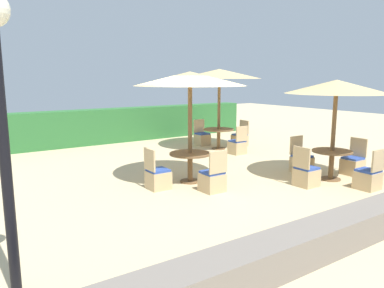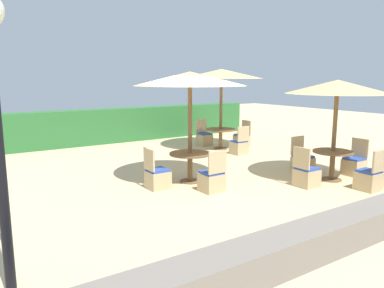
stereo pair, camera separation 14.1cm
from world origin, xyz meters
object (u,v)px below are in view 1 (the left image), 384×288
(patio_chair_center_south, at_px, (213,180))
(patio_chair_back_right_north, at_px, (202,138))
(patio_chair_back_right_south, at_px, (238,146))
(patio_chair_center_west, at_px, (158,177))
(round_table_front_right, at_px, (332,158))
(patio_chair_back_right_east, at_px, (240,139))
(round_table_center, at_px, (190,160))
(patio_chair_front_right_north, at_px, (301,162))
(parasol_center, at_px, (190,79))
(patio_chair_front_right_west, at_px, (306,175))
(parasol_back_right, at_px, (219,74))
(round_table_back_right, at_px, (219,133))
(parasol_front_right, at_px, (337,87))
(patio_chair_front_right_east, at_px, (353,164))
(patio_chair_front_right_south, at_px, (368,178))

(patio_chair_center_south, bearing_deg, patio_chair_back_right_north, 56.56)
(patio_chair_back_right_south, bearing_deg, patio_chair_center_west, -154.50)
(patio_chair_back_right_south, bearing_deg, patio_chair_back_right_north, 89.80)
(round_table_front_right, distance_m, patio_chair_back_right_east, 4.79)
(round_table_center, height_order, patio_chair_front_right_north, patio_chair_front_right_north)
(parasol_center, distance_m, patio_chair_front_right_west, 3.44)
(parasol_back_right, distance_m, patio_chair_back_right_north, 2.49)
(parasol_center, distance_m, round_table_center, 1.88)
(parasol_center, relative_size, patio_chair_back_right_south, 2.79)
(parasol_back_right, bearing_deg, round_table_back_right, 180.00)
(round_table_center, xyz_separation_m, patio_chair_center_south, (-0.02, -0.90, -0.28))
(patio_chair_center_south, height_order, patio_chair_back_right_south, same)
(parasol_front_right, bearing_deg, patio_chair_center_west, 156.19)
(parasol_back_right, bearing_deg, parasol_front_right, -92.49)
(patio_chair_back_right_north, bearing_deg, round_table_back_right, 91.97)
(patio_chair_center_west, bearing_deg, parasol_center, 93.66)
(patio_chair_front_right_east, distance_m, patio_chair_back_right_south, 3.70)
(parasol_center, relative_size, round_table_front_right, 2.74)
(parasol_back_right, bearing_deg, parasol_center, -137.32)
(parasol_center, height_order, parasol_back_right, parasol_back_right)
(patio_chair_back_right_east, bearing_deg, parasol_back_right, 88.17)
(patio_chair_front_right_south, xyz_separation_m, round_table_back_right, (0.21, 5.64, 0.29))
(patio_chair_front_right_west, relative_size, patio_chair_back_right_east, 1.00)
(patio_chair_front_right_south, bearing_deg, round_table_front_right, 89.74)
(patio_chair_front_right_west, bearing_deg, patio_chair_front_right_north, 134.08)
(patio_chair_front_right_west, height_order, patio_chair_back_right_north, same)
(patio_chair_front_right_east, relative_size, patio_chair_back_right_south, 1.00)
(patio_chair_front_right_east, relative_size, patio_chair_back_right_east, 1.00)
(patio_chair_front_right_west, xyz_separation_m, patio_chair_back_right_east, (2.12, 4.66, 0.00))
(parasol_front_right, distance_m, patio_chair_back_right_south, 4.13)
(patio_chair_front_right_north, xyz_separation_m, patio_chair_back_right_south, (0.14, 2.71, 0.00))
(patio_chair_back_right_north, relative_size, patio_chair_back_right_south, 1.00)
(patio_chair_front_right_west, bearing_deg, patio_chair_center_west, -120.60)
(parasol_front_right, bearing_deg, round_table_back_right, 87.51)
(round_table_front_right, xyz_separation_m, patio_chair_front_right_south, (-0.00, -0.96, -0.28))
(parasol_back_right, bearing_deg, patio_chair_front_right_east, -81.46)
(patio_chair_center_west, bearing_deg, patio_chair_front_right_east, 70.32)
(round_table_front_right, xyz_separation_m, patio_chair_front_right_north, (0.02, 0.92, -0.28))
(round_table_front_right, relative_size, patio_chair_front_right_south, 1.02)
(round_table_back_right, bearing_deg, patio_chair_front_right_west, -103.82)
(patio_chair_front_right_south, relative_size, patio_chair_front_right_north, 1.00)
(parasol_front_right, distance_m, round_table_back_right, 4.97)
(round_table_center, distance_m, patio_chair_front_right_west, 2.69)
(round_table_back_right, bearing_deg, round_table_center, -137.32)
(round_table_center, xyz_separation_m, patio_chair_front_right_north, (2.97, -0.84, -0.28))
(parasol_front_right, xyz_separation_m, patio_chair_front_right_south, (-0.00, -0.96, -1.97))
(patio_chair_center_west, xyz_separation_m, patio_chair_front_right_east, (4.77, -1.71, 0.00))
(patio_chair_front_right_south, relative_size, patio_chair_back_right_north, 1.00)
(round_table_back_right, relative_size, patio_chair_back_right_east, 1.13)
(parasol_back_right, bearing_deg, patio_chair_center_south, -129.76)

